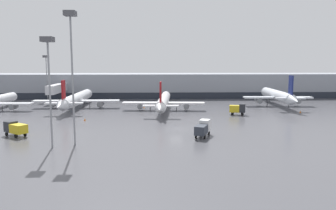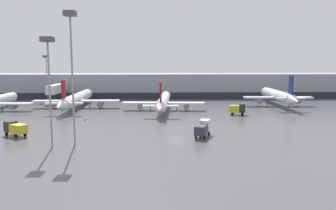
{
  "view_description": "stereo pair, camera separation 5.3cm",
  "coord_description": "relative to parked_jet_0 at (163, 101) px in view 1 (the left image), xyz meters",
  "views": [
    {
      "loc": [
        -4.07,
        -65.22,
        13.55
      ],
      "look_at": [
        -1.13,
        14.53,
        3.0
      ],
      "focal_mm": 35.0,
      "sensor_mm": 36.0,
      "label": 1
    },
    {
      "loc": [
        -4.02,
        -65.22,
        13.55
      ],
      "look_at": [
        -1.13,
        14.53,
        3.0
      ],
      "focal_mm": 35.0,
      "sensor_mm": 36.0,
      "label": 2
    }
  ],
  "objects": [
    {
      "name": "ground_plane",
      "position": [
        2.0,
        -25.6,
        -2.6
      ],
      "size": [
        320.0,
        320.0,
        0.0
      ],
      "primitive_type": "plane",
      "color": "#4C4C51"
    },
    {
      "name": "terminal_building",
      "position": [
        1.81,
        36.31,
        1.89
      ],
      "size": [
        160.0,
        31.92,
        9.0
      ],
      "color": "gray",
      "rests_on": "ground_plane"
    },
    {
      "name": "parked_jet_0",
      "position": [
        0.0,
        0.0,
        0.0
      ],
      "size": [
        23.09,
        35.77,
        8.79
      ],
      "rotation": [
        0.0,
        0.0,
        1.49
      ],
      "color": "white",
      "rests_on": "ground_plane"
    },
    {
      "name": "parked_jet_2",
      "position": [
        35.26,
        7.57,
        0.64
      ],
      "size": [
        20.82,
        32.53,
        9.89
      ],
      "rotation": [
        0.0,
        0.0,
        1.52
      ],
      "color": "silver",
      "rests_on": "ground_plane"
    },
    {
      "name": "parked_jet_3",
      "position": [
        -25.47,
        5.6,
        0.09
      ],
      "size": [
        25.08,
        37.92,
        8.97
      ],
      "rotation": [
        0.0,
        0.0,
        1.57
      ],
      "color": "silver",
      "rests_on": "ground_plane"
    },
    {
      "name": "service_truck_0",
      "position": [
        18.85,
        -8.5,
        -0.99
      ],
      "size": [
        4.24,
        2.5,
        2.88
      ],
      "rotation": [
        0.0,
        0.0,
        6.04
      ],
      "color": "gold",
      "rests_on": "ground_plane"
    },
    {
      "name": "service_truck_1",
      "position": [
        -27.87,
        -31.02,
        -1.07
      ],
      "size": [
        5.04,
        4.35,
        2.64
      ],
      "rotation": [
        0.0,
        0.0,
        2.52
      ],
      "color": "gold",
      "rests_on": "ground_plane"
    },
    {
      "name": "service_truck_2",
      "position": [
        6.43,
        -32.6,
        -1.01
      ],
      "size": [
        3.64,
        5.71,
        2.88
      ],
      "rotation": [
        0.0,
        0.0,
        1.19
      ],
      "color": "#2D333D",
      "rests_on": "ground_plane"
    },
    {
      "name": "traffic_cone_0",
      "position": [
        -18.56,
        -15.55,
        -2.3
      ],
      "size": [
        0.43,
        0.43,
        0.61
      ],
      "color": "orange",
      "rests_on": "ground_plane"
    },
    {
      "name": "traffic_cone_1",
      "position": [
        -5.6,
        5.0,
        -2.3
      ],
      "size": [
        0.43,
        0.43,
        0.61
      ],
      "color": "orange",
      "rests_on": "ground_plane"
    },
    {
      "name": "traffic_cone_2",
      "position": [
        36.66,
        -5.43,
        -2.32
      ],
      "size": [
        0.41,
        0.41,
        0.57
      ],
      "color": "orange",
      "rests_on": "ground_plane"
    },
    {
      "name": "apron_light_mast_0",
      "position": [
        -18.63,
        -39.35,
        11.19
      ],
      "size": [
        1.8,
        1.8,
        17.36
      ],
      "color": "gray",
      "rests_on": "ground_plane"
    },
    {
      "name": "apron_light_mast_2",
      "position": [
        -15.45,
        -37.74,
        13.98
      ],
      "size": [
        1.8,
        1.8,
        21.47
      ],
      "color": "gray",
      "rests_on": "ground_plane"
    },
    {
      "name": "apron_light_mast_4",
      "position": [
        -40.56,
        26.32,
        10.1
      ],
      "size": [
        1.8,
        1.8,
        15.81
      ],
      "color": "gray",
      "rests_on": "ground_plane"
    }
  ]
}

